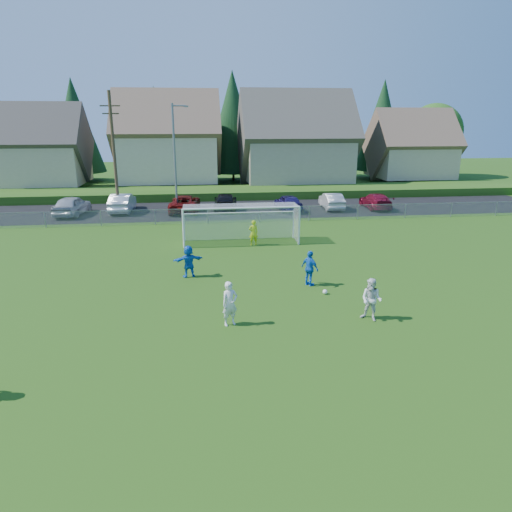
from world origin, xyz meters
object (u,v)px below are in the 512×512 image
at_px(car_c, 185,203).
at_px(car_f, 332,201).
at_px(car_g, 376,201).
at_px(soccer_ball, 325,292).
at_px(car_d, 225,202).
at_px(goalkeeper, 253,233).
at_px(car_a, 72,205).
at_px(player_white_a, 230,304).
at_px(player_blue_a, 310,268).
at_px(player_white_b, 371,300).
at_px(soccer_goal, 241,218).
at_px(car_e, 288,203).
at_px(car_b, 122,203).
at_px(player_blue_b, 189,261).

relative_size(car_c, car_f, 1.21).
bearing_deg(car_g, soccer_ball, 65.14).
bearing_deg(car_d, car_f, 179.51).
distance_m(goalkeeper, car_a, 18.12).
relative_size(player_white_a, player_blue_a, 1.02).
bearing_deg(car_d, car_g, 179.87).
xyz_separation_m(player_white_b, car_g, (9.24, 23.25, -0.18)).
relative_size(car_g, soccer_goal, 0.63).
height_order(soccer_ball, car_c, car_c).
bearing_deg(player_white_a, car_f, 42.18).
xyz_separation_m(player_white_b, car_c, (-7.87, 23.84, -0.13)).
bearing_deg(player_white_b, car_e, 128.99).
bearing_deg(car_g, player_white_b, 70.31).
bearing_deg(car_c, car_f, -177.97).
height_order(player_white_a, car_e, player_white_a).
height_order(player_white_a, car_d, player_white_a).
distance_m(car_b, car_e, 14.49).
distance_m(player_white_a, car_g, 27.36).
xyz_separation_m(soccer_ball, car_e, (2.18, 20.21, 0.61)).
relative_size(player_blue_a, soccer_goal, 0.23).
bearing_deg(car_f, car_g, 179.11).
relative_size(player_white_a, player_white_b, 1.02).
height_order(soccer_ball, car_b, car_b).
height_order(car_c, car_f, car_c).
relative_size(player_white_a, car_d, 0.36).
xyz_separation_m(player_white_a, player_blue_b, (-1.67, 5.96, -0.06)).
bearing_deg(car_g, player_white_a, 59.20).
height_order(player_blue_b, car_d, player_blue_b).
bearing_deg(player_white_b, player_blue_b, -178.78).
height_order(soccer_ball, car_e, car_e).
bearing_deg(car_a, car_b, -158.06).
xyz_separation_m(goalkeeper, car_d, (-1.04, 12.45, -0.10)).
distance_m(car_e, car_f, 4.07).
distance_m(player_blue_a, car_c, 20.66).
height_order(goalkeeper, car_e, goalkeeper).
xyz_separation_m(player_blue_a, car_c, (-6.40, 19.64, -0.12)).
distance_m(player_white_b, car_d, 24.78).
bearing_deg(player_white_a, soccer_ball, 7.96).
xyz_separation_m(soccer_ball, car_f, (6.24, 20.56, 0.61)).
distance_m(goalkeeper, car_e, 12.06).
height_order(player_blue_b, car_b, player_blue_b).
xyz_separation_m(player_white_b, goalkeeper, (-3.25, 11.96, -0.05)).
distance_m(player_blue_b, car_c, 17.64).
xyz_separation_m(soccer_ball, car_c, (-6.84, 20.87, 0.63)).
height_order(soccer_ball, car_a, car_a).
bearing_deg(soccer_goal, car_c, 109.40).
bearing_deg(soccer_goal, player_blue_b, -116.17).
distance_m(player_blue_a, goalkeeper, 7.96).
height_order(player_white_a, player_white_b, player_white_a).
distance_m(player_white_b, car_f, 24.11).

